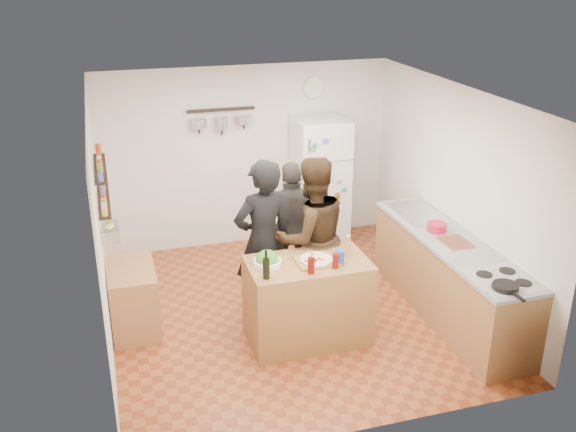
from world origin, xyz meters
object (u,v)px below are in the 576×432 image
object	(u,v)px
prep_island	(308,301)
person_center	(311,237)
wine_bottle	(266,269)
salad_bowl	(267,263)
side_table	(133,299)
person_left	(263,241)
counter_run	(449,278)
person_back	(293,228)
pepper_mill	(348,247)
wall_clock	(313,88)
skillet	(505,286)
fridge	(320,182)
red_bowl	(437,227)
salt_canister	(340,257)

from	to	relation	value
prep_island	person_center	size ratio (longest dim) A/B	0.67
wine_bottle	person_center	xyz separation A→B (m)	(0.71, 0.76, -0.09)
salad_bowl	side_table	xyz separation A→B (m)	(-1.33, 0.68, -0.57)
person_left	counter_run	world-z (taller)	person_left
salad_bowl	person_back	world-z (taller)	person_back
pepper_mill	person_left	distance (m)	0.94
counter_run	wall_clock	world-z (taller)	wall_clock
counter_run	skillet	bearing A→B (deg)	-95.08
person_left	fridge	distance (m)	2.18
prep_island	skillet	bearing A→B (deg)	-34.25
salad_bowl	pepper_mill	distance (m)	0.87
prep_island	red_bowl	distance (m)	1.75
person_back	fridge	xyz separation A→B (m)	(0.76, 1.22, 0.09)
pepper_mill	side_table	bearing A→B (deg)	162.89
wall_clock	side_table	bearing A→B (deg)	-144.12
wine_bottle	counter_run	bearing A→B (deg)	6.86
pepper_mill	wall_clock	xyz separation A→B (m)	(0.49, 2.62, 1.15)
prep_island	person_left	distance (m)	0.82
wine_bottle	side_table	distance (m)	1.70
skillet	person_left	bearing A→B (deg)	139.14
side_table	red_bowl	bearing A→B (deg)	-6.75
red_bowl	wall_clock	xyz separation A→B (m)	(-0.70, 2.35, 1.18)
salt_canister	red_bowl	size ratio (longest dim) A/B	0.63
person_center	counter_run	size ratio (longest dim) A/B	0.70
person_left	red_bowl	size ratio (longest dim) A/B	8.38
prep_island	red_bowl	xyz separation A→B (m)	(1.64, 0.33, 0.51)
side_table	pepper_mill	bearing A→B (deg)	-17.11
pepper_mill	salad_bowl	bearing A→B (deg)	180.00
fridge	side_table	size ratio (longest dim) A/B	2.25
salad_bowl	fridge	size ratio (longest dim) A/B	0.16
salad_bowl	wine_bottle	world-z (taller)	wine_bottle
prep_island	side_table	size ratio (longest dim) A/B	1.56
red_bowl	fridge	distance (m)	2.14
person_left	prep_island	bearing A→B (deg)	107.60
wine_bottle	fridge	bearing A→B (deg)	60.67
salad_bowl	person_left	xyz separation A→B (m)	(0.09, 0.53, -0.01)
person_left	person_center	size ratio (longest dim) A/B	1.01
pepper_mill	red_bowl	xyz separation A→B (m)	(1.19, 0.28, -0.04)
person_left	counter_run	distance (m)	2.14
person_center	person_back	size ratio (longest dim) A/B	1.14
salt_canister	fridge	xyz separation A→B (m)	(0.64, 2.46, -0.08)
red_bowl	side_table	distance (m)	3.47
person_left	fridge	xyz separation A→B (m)	(1.27, 1.77, -0.03)
counter_run	side_table	world-z (taller)	counter_run
pepper_mill	person_center	bearing A→B (deg)	115.95
person_back	skillet	bearing A→B (deg)	129.14
person_center	side_table	world-z (taller)	person_center
person_center	person_back	bearing A→B (deg)	-93.89
person_left	skillet	bearing A→B (deg)	127.14
pepper_mill	skillet	bearing A→B (deg)	-44.81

